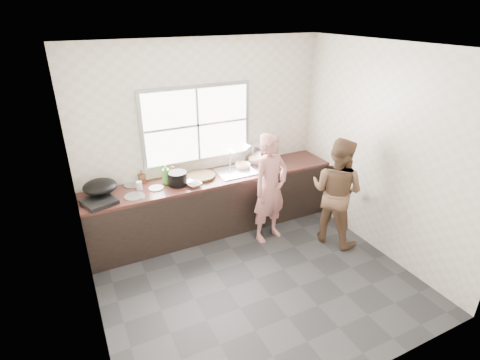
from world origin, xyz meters
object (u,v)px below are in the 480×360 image
bowl_crabs (243,166)px  glass_jar (139,186)px  woman (270,192)px  bottle_green (166,174)px  cutting_board (201,176)px  bottle_brown_short (173,173)px  pot_lid_right (132,185)px  black_pot (178,179)px  pot_lid_left (134,196)px  plate_food (156,188)px  bottle_brown_tall (142,177)px  wok (100,186)px  bowl_mince (194,184)px  dish_rack (262,153)px  burner (99,202)px  person_side (336,191)px  bowl_held (263,171)px

bowl_crabs → glass_jar: bearing=-178.9°
woman → bottle_green: woman is taller
cutting_board → bottle_brown_short: bottle_brown_short is taller
bottle_brown_short → pot_lid_right: bearing=176.8°
black_pot → pot_lid_right: size_ratio=1.08×
pot_lid_left → plate_food: bearing=18.6°
bottle_brown_tall → bottle_brown_short: bottle_brown_tall is taller
bottle_green → wok: bottle_green is taller
bowl_mince → dish_rack: size_ratio=0.44×
burner → black_pot: bearing=5.0°
woman → pot_lid_left: bearing=153.5°
bottle_brown_tall → glass_jar: bottle_brown_tall is taller
cutting_board → pot_lid_right: (-0.91, 0.18, -0.01)m
bottle_brown_tall → pot_lid_left: size_ratio=0.67×
black_pot → burner: size_ratio=0.71×
person_side → plate_food: size_ratio=7.90×
bottle_green → dish_rack: 1.53m
cutting_board → bottle_brown_tall: 0.80m
cutting_board → burner: 1.40m
glass_jar → cutting_board: bearing=-0.2°
bowl_mince → wok: bearing=168.6°
person_side → plate_food: bearing=41.5°
glass_jar → dish_rack: 1.91m
bottle_brown_short → dish_rack: bearing=-1.8°
bottle_brown_short → bottle_green: bearing=-136.3°
cutting_board → bottle_brown_tall: size_ratio=2.42×
plate_food → burner: 0.74m
bowl_held → plate_food: (-1.51, 0.19, -0.02)m
plate_food → glass_jar: size_ratio=1.76×
person_side → bowl_crabs: 1.40m
bowl_mince → wok: wok is taller
bottle_green → pot_lid_left: bearing=-157.5°
person_side → dish_rack: person_side is taller
bottle_green → dish_rack: (1.53, 0.08, 0.02)m
person_side → burner: (-2.95, 0.88, 0.12)m
plate_food → pot_lid_left: plate_food is taller
bowl_mince → bottle_brown_short: bottle_brown_short is taller
bowl_held → bowl_crabs: bearing=120.9°
bowl_crabs → bottle_green: size_ratio=0.64×
black_pot → plate_food: black_pot is taller
pot_lid_left → bowl_crabs: bearing=7.1°
person_side → woman: bearing=35.3°
bottle_green → burner: size_ratio=0.80×
pot_lid_left → person_side: bearing=-19.2°
woman → glass_jar: size_ratio=13.26×
black_pot → wok: size_ratio=0.61×
cutting_board → bowl_mince: size_ratio=2.17×
bottle_green → glass_jar: (-0.37, -0.02, -0.09)m
glass_jar → pot_lid_right: bearing=107.3°
black_pot → bottle_brown_tall: (-0.42, 0.27, -0.01)m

